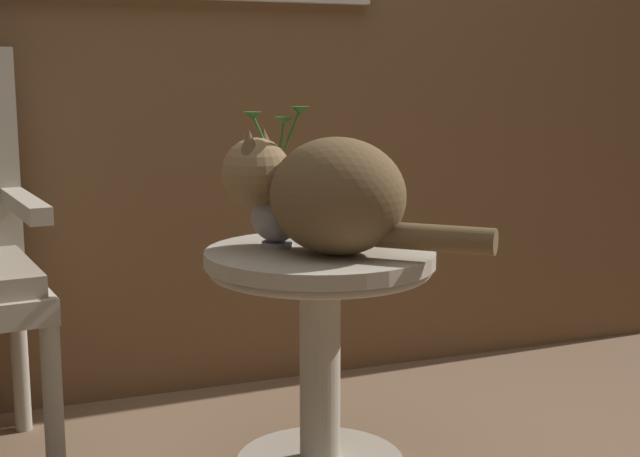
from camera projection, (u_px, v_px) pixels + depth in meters
wicker_side_table at (320, 319)px, 2.07m from camera, size 0.54×0.54×0.55m
cat at (327, 193)px, 1.97m from camera, size 0.51×0.48×0.28m
pewter_vase_with_ivy at (277, 206)px, 2.06m from camera, size 0.13×0.13×0.33m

